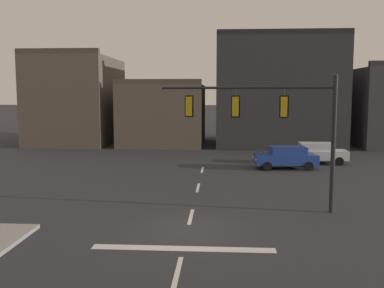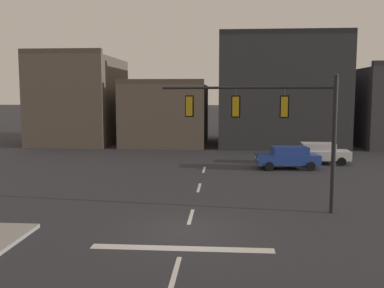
{
  "view_description": "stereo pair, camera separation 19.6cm",
  "coord_description": "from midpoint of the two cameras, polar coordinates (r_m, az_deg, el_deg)",
  "views": [
    {
      "loc": [
        1.26,
        -16.65,
        5.33
      ],
      "look_at": [
        0.03,
        2.33,
        3.17
      ],
      "focal_mm": 41.02,
      "sensor_mm": 36.0,
      "label": 1
    },
    {
      "loc": [
        1.46,
        -16.64,
        5.33
      ],
      "look_at": [
        0.03,
        2.33,
        3.17
      ],
      "focal_mm": 41.02,
      "sensor_mm": 36.0,
      "label": 2
    }
  ],
  "objects": [
    {
      "name": "signal_mast_near_side",
      "position": [
        20.31,
        10.21,
        3.47
      ],
      "size": [
        7.93,
        1.27,
        6.23
      ],
      "color": "black",
      "rests_on": "ground"
    },
    {
      "name": "lane_centreline",
      "position": [
        19.44,
        -0.44,
        -9.42
      ],
      "size": [
        0.16,
        26.4,
        0.01
      ],
      "color": "silver",
      "rests_on": "ground"
    },
    {
      "name": "car_lot_middle",
      "position": [
        35.12,
        15.79,
        -1.07
      ],
      "size": [
        4.5,
        2.02,
        1.61
      ],
      "color": "silver",
      "rests_on": "ground"
    },
    {
      "name": "building_row",
      "position": [
        47.35,
        4.62,
        5.66
      ],
      "size": [
        41.25,
        12.19,
        11.34
      ],
      "color": "brown",
      "rests_on": "ground"
    },
    {
      "name": "ground_plane",
      "position": [
        17.53,
        -0.92,
        -11.22
      ],
      "size": [
        400.0,
        400.0,
        0.0
      ],
      "primitive_type": "plane",
      "color": "#2B2B30"
    },
    {
      "name": "stop_bar_paint",
      "position": [
        15.64,
        -1.53,
        -13.43
      ],
      "size": [
        6.4,
        0.5,
        0.01
      ],
      "primitive_type": "cube",
      "color": "silver",
      "rests_on": "ground"
    },
    {
      "name": "car_lot_nearside",
      "position": [
        32.16,
        11.97,
        -1.65
      ],
      "size": [
        4.56,
        2.2,
        1.61
      ],
      "color": "navy",
      "rests_on": "ground"
    }
  ]
}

